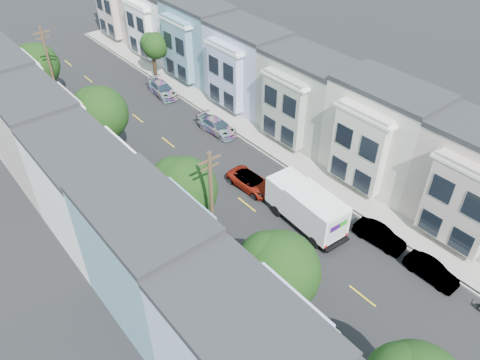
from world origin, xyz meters
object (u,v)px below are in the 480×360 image
(fedex_truck, at_px, (306,206))
(tree_e, at_px, (36,66))
(tree_d, at_px, (99,114))
(tree_c, at_px, (183,190))
(tree_far_r, at_px, (155,46))
(tree_b, at_px, (278,272))
(lead_sedan, at_px, (251,182))
(parked_right_d, at_px, (163,89))
(utility_pole_near, at_px, (212,217))
(parked_right_a, at_px, (431,271))
(parked_left_c, at_px, (230,255))
(parked_right_c, at_px, (217,126))
(parked_left_b, at_px, (339,354))
(utility_pole_far, at_px, (53,77))
(parked_right_b, at_px, (379,236))
(parked_left_d, at_px, (152,183))

(fedex_truck, bearing_deg, tree_e, 108.06)
(tree_d, relative_size, tree_e, 1.14)
(tree_c, relative_size, tree_far_r, 1.38)
(tree_b, distance_m, lead_sedan, 14.85)
(tree_e, bearing_deg, parked_right_d, -28.90)
(tree_b, distance_m, utility_pole_near, 6.12)
(fedex_truck, relative_size, parked_right_a, 1.81)
(fedex_truck, bearing_deg, parked_left_c, 177.80)
(tree_e, bearing_deg, fedex_truck, -75.17)
(parked_right_c, distance_m, parked_right_d, 10.29)
(tree_e, xyz_separation_m, parked_left_b, (1.40, -41.07, -3.84))
(tree_far_r, bearing_deg, utility_pole_far, -166.69)
(tree_far_r, relative_size, parked_right_b, 1.41)
(parked_left_c, bearing_deg, parked_right_a, -41.06)
(utility_pole_near, bearing_deg, tree_e, 90.00)
(utility_pole_near, relative_size, parked_right_b, 2.56)
(tree_b, distance_m, parked_right_d, 33.19)
(parked_right_c, bearing_deg, tree_e, 120.00)
(tree_d, xyz_separation_m, parked_left_d, (1.40, -5.07, -4.92))
(utility_pole_near, relative_size, parked_left_b, 2.12)
(tree_e, xyz_separation_m, utility_pole_near, (0.00, -30.97, 0.54))
(lead_sedan, relative_size, parked_left_c, 1.01)
(tree_d, bearing_deg, lead_sedan, -52.15)
(tree_b, height_order, lead_sedan, tree_b)
(tree_d, xyz_separation_m, utility_pole_near, (0.00, -15.80, -0.41))
(lead_sedan, bearing_deg, utility_pole_near, -149.82)
(lead_sedan, distance_m, parked_left_b, 16.92)
(tree_b, distance_m, utility_pole_far, 32.12)
(lead_sedan, bearing_deg, parked_left_d, 137.47)
(tree_c, relative_size, parked_right_b, 1.94)
(parked_left_d, distance_m, parked_right_a, 22.84)
(parked_left_d, xyz_separation_m, parked_right_c, (9.80, 3.76, 0.05))
(tree_e, height_order, parked_right_c, tree_e)
(utility_pole_near, xyz_separation_m, parked_left_d, (1.40, 10.73, -4.51))
(parked_left_d, relative_size, parked_right_d, 0.81)
(tree_b, distance_m, tree_d, 21.92)
(tree_far_r, relative_size, parked_left_b, 1.17)
(parked_left_b, distance_m, parked_right_b, 10.82)
(tree_c, distance_m, parked_right_a, 17.96)
(tree_c, relative_size, parked_right_a, 2.03)
(tree_c, xyz_separation_m, parked_left_c, (1.40, -3.31, -4.57))
(parked_right_b, xyz_separation_m, parked_right_c, (0.00, 20.01, 0.03))
(utility_pole_far, height_order, parked_left_d, utility_pole_far)
(utility_pole_far, height_order, parked_right_c, utility_pole_far)
(tree_far_r, xyz_separation_m, parked_right_b, (-1.99, -34.64, -3.25))
(parked_left_c, bearing_deg, parked_right_c, 60.22)
(tree_d, xyz_separation_m, lead_sedan, (8.03, -10.33, -4.92))
(tree_far_r, relative_size, lead_sedan, 1.20)
(parked_left_d, bearing_deg, parked_right_d, 52.05)
(utility_pole_near, distance_m, utility_pole_far, 26.00)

